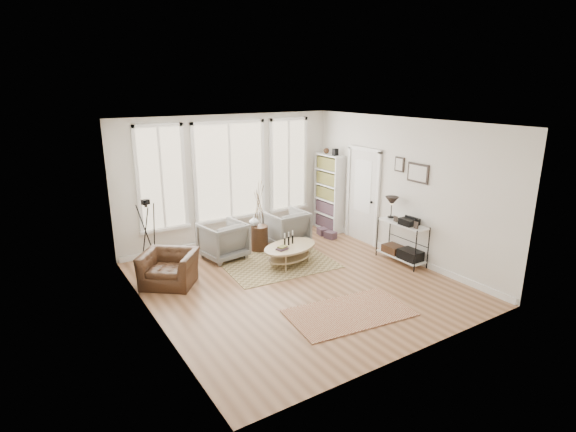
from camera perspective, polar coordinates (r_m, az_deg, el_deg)
room at (r=7.92m, az=1.12°, el=1.08°), size 5.50×5.54×2.90m
bay_window at (r=10.17m, az=-7.38°, el=5.41°), size 4.14×0.12×2.24m
door at (r=10.38m, az=9.48°, el=2.80°), size 0.09×1.06×2.22m
bookcase at (r=11.14m, az=5.26°, el=3.00°), size 0.31×0.85×2.06m
low_shelf at (r=9.43m, az=14.26°, el=-2.74°), size 0.38×1.08×1.30m
wall_art at (r=9.25m, az=15.58°, el=5.56°), size 0.04×0.88×0.44m
rug_main at (r=9.22m, az=-1.26°, el=-6.01°), size 2.29×1.79×0.01m
rug_runner at (r=7.39m, az=7.82°, el=-12.07°), size 2.07×1.31×0.01m
coffee_table at (r=9.08m, az=0.23°, el=-4.33°), size 1.41×1.10×0.57m
armchair_left at (r=9.48m, az=-8.24°, el=-3.08°), size 0.95×0.97×0.78m
armchair_right at (r=10.18m, az=-0.25°, el=-1.48°), size 0.89×0.91×0.79m
side_table at (r=9.73m, az=-3.67°, el=-0.21°), size 0.37×0.37×1.55m
vase at (r=9.80m, az=-4.33°, el=-0.60°), size 0.21×0.21×0.22m
accent_chair at (r=8.48m, az=-14.86°, el=-6.44°), size 1.25×1.23×0.61m
tripod_camera at (r=9.22m, az=-17.27°, el=-2.55°), size 0.49×0.49×1.40m
book_stack_near at (r=10.94m, az=4.40°, el=-1.97°), size 0.25×0.30×0.17m
book_stack_far at (r=10.70m, az=5.41°, el=-2.42°), size 0.26×0.30×0.17m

